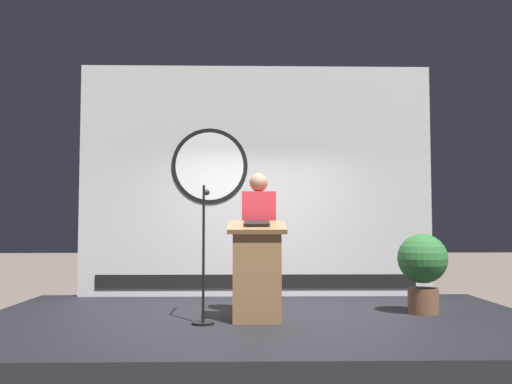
{
  "coord_description": "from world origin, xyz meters",
  "views": [
    {
      "loc": [
        -0.17,
        -6.25,
        1.35
      ],
      "look_at": [
        -0.04,
        0.13,
        1.74
      ],
      "focal_mm": 38.16,
      "sensor_mm": 36.0,
      "label": 1
    }
  ],
  "objects_px": {
    "potted_plant": "(423,265)",
    "podium": "(257,272)",
    "microphone_stand": "(204,274)",
    "speaker_person": "(259,242)"
  },
  "relations": [
    {
      "from": "podium",
      "to": "speaker_person",
      "type": "distance_m",
      "value": 0.57
    },
    {
      "from": "podium",
      "to": "potted_plant",
      "type": "distance_m",
      "value": 2.05
    },
    {
      "from": "podium",
      "to": "speaker_person",
      "type": "relative_size",
      "value": 0.66
    },
    {
      "from": "potted_plant",
      "to": "speaker_person",
      "type": "bearing_deg",
      "value": -179.82
    },
    {
      "from": "speaker_person",
      "to": "potted_plant",
      "type": "bearing_deg",
      "value": 0.18
    },
    {
      "from": "podium",
      "to": "microphone_stand",
      "type": "height_order",
      "value": "microphone_stand"
    },
    {
      "from": "microphone_stand",
      "to": "speaker_person",
      "type": "bearing_deg",
      "value": 43.09
    },
    {
      "from": "potted_plant",
      "to": "podium",
      "type": "bearing_deg",
      "value": -166.27
    },
    {
      "from": "microphone_stand",
      "to": "potted_plant",
      "type": "distance_m",
      "value": 2.63
    },
    {
      "from": "speaker_person",
      "to": "podium",
      "type": "bearing_deg",
      "value": -94.01
    }
  ]
}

